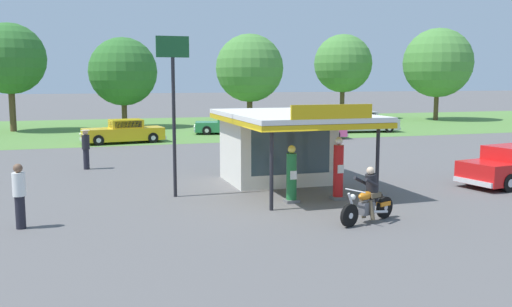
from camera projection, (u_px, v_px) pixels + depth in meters
ground_plane at (270, 207)px, 17.44m from camera, size 300.00×300.00×0.00m
grass_verge_strip at (153, 128)px, 45.81m from camera, size 120.00×24.00×0.01m
service_station_kiosk at (280, 141)px, 21.37m from camera, size 4.54×6.88×3.24m
gas_pump_nearside at (292, 177)px, 18.04m from camera, size 0.44×0.44×1.89m
gas_pump_offside at (338, 171)px, 18.52m from camera, size 0.44×0.44×2.10m
motorcycle_with_rider at (369, 199)px, 15.55m from camera, size 2.04×0.99×1.58m
parked_car_back_row_far_right at (124, 132)px, 35.08m from camera, size 5.33×2.44×1.49m
parked_car_back_row_right at (362, 123)px, 42.33m from camera, size 5.71×2.63×1.58m
parked_car_back_row_centre_right at (305, 129)px, 37.68m from camera, size 5.61×2.85×1.50m
parked_car_back_row_centre at (231, 125)px, 41.06m from camera, size 5.69×3.08×1.41m
bystander_strolling_foreground at (238, 146)px, 27.04m from camera, size 0.34×0.34×1.48m
bystander_admiring_sedan at (19, 194)px, 14.85m from camera, size 0.34×0.34×1.77m
bystander_chatting_near_pumps at (86, 148)px, 24.73m from camera, size 0.39×0.39×1.79m
tree_oak_far_left at (343, 64)px, 56.01m from camera, size 5.85×5.85×8.53m
tree_oak_left at (123, 72)px, 45.70m from camera, size 5.61×5.61×7.45m
tree_oak_right at (10, 60)px, 42.14m from camera, size 5.42×5.42×8.29m
tree_oak_far_right at (251, 70)px, 51.68m from camera, size 6.29×6.29×8.20m
tree_oak_distant_spare at (438, 63)px, 54.28m from camera, size 6.74×6.74×8.98m
roadside_pole_sign at (173, 90)px, 18.56m from camera, size 1.10×0.12×5.42m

